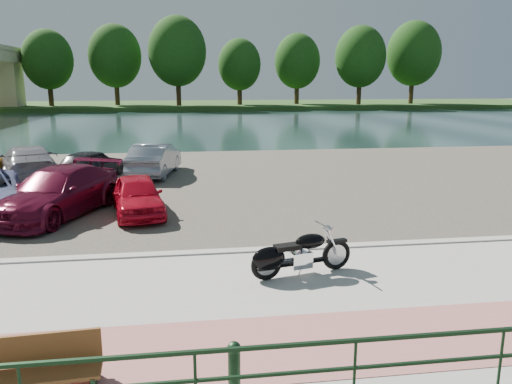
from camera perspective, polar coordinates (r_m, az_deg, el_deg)
The scene contains 17 objects.
ground at distance 10.49m, azimuth 3.88°, elevation -10.67°, with size 200.00×200.00×0.00m, color #595447.
promenade at distance 9.58m, azimuth 5.12°, elevation -12.72°, with size 60.00×6.00×0.10m, color #A8A69E.
pink_path at distance 8.27m, azimuth 7.56°, elevation -16.74°, with size 60.00×2.00×0.01m, color #A8655E.
kerb at distance 12.30m, azimuth 1.98°, elevation -6.73°, with size 60.00×0.30×0.14m, color #A8A69E.
parking_lot at distance 20.94m, azimuth -2.23°, elevation 1.26°, with size 60.00×18.00×0.04m, color #3E3832.
river at distance 49.64m, azimuth -5.61°, elevation 7.78°, with size 120.00×40.00×0.00m, color #1B3230.
far_bank at distance 81.54m, azimuth -6.58°, elevation 9.84°, with size 120.00×24.00×0.60m, color #244017.
railing at distance 6.69m, azimuth 11.29°, elevation -17.75°, with size 24.04×0.05×0.90m.
bollards at distance 6.78m, azimuth -3.99°, elevation -19.53°, with size 10.68×0.18×0.81m.
far_trees at distance 75.56m, azimuth -3.17°, elevation 15.15°, with size 70.25×10.68×12.52m.
motorcycle at distance 10.58m, azimuth 4.24°, elevation -7.21°, with size 2.29×0.91×1.05m.
park_bench at distance 7.65m, azimuth -24.26°, elevation -17.63°, with size 1.83×0.57×0.72m.
car_3 at distance 16.55m, azimuth -21.73°, elevation -0.02°, with size 2.07×5.08×1.47m, color #590C25.
car_4 at distance 15.96m, azimuth -13.39°, elevation -0.38°, with size 1.44×3.57×1.22m, color red.
car_7 at distance 23.02m, azimuth -24.62°, elevation 3.06°, with size 2.06×5.07×1.47m, color gray.
car_8 at distance 22.11m, azimuth -18.44°, elevation 3.00°, with size 1.54×3.83×1.31m, color black.
car_9 at distance 22.50m, azimuth -11.50°, elevation 3.70°, with size 1.51×4.32×1.42m, color gray.
Camera 1 is at (-2.01, -9.43, 4.14)m, focal length 35.00 mm.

